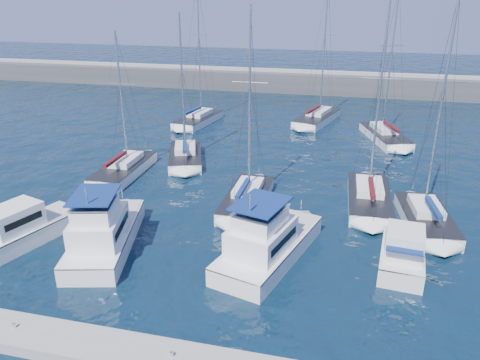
% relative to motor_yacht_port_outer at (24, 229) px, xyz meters
% --- Properties ---
extents(ground, '(220.00, 220.00, 0.00)m').
position_rel_motor_yacht_port_outer_xyz_m(ground, '(13.57, 2.78, -0.94)').
color(ground, black).
rests_on(ground, ground).
extents(breakwater, '(160.00, 6.00, 4.45)m').
position_rel_motor_yacht_port_outer_xyz_m(breakwater, '(13.57, 54.78, 0.11)').
color(breakwater, '#424244').
rests_on(breakwater, ground).
extents(dock_cleat_near_port, '(0.16, 0.16, 0.25)m').
position_rel_motor_yacht_port_outer_xyz_m(dock_cleat_near_port, '(5.57, -8.22, -0.22)').
color(dock_cleat_near_port, silver).
rests_on(dock_cleat_near_port, dock).
extents(dock_cleat_centre, '(0.16, 0.16, 0.25)m').
position_rel_motor_yacht_port_outer_xyz_m(dock_cleat_centre, '(13.57, -8.22, -0.22)').
color(dock_cleat_centre, silver).
rests_on(dock_cleat_centre, dock).
extents(motor_yacht_port_outer, '(4.62, 7.54, 3.20)m').
position_rel_motor_yacht_port_outer_xyz_m(motor_yacht_port_outer, '(0.00, 0.00, 0.00)').
color(motor_yacht_port_outer, white).
rests_on(motor_yacht_port_outer, ground).
extents(motor_yacht_port_inner, '(5.55, 9.78, 4.69)m').
position_rel_motor_yacht_port_outer_xyz_m(motor_yacht_port_inner, '(5.60, 0.34, 0.19)').
color(motor_yacht_port_inner, white).
rests_on(motor_yacht_port_inner, ground).
extents(motor_yacht_stbd_inner, '(5.85, 9.86, 4.69)m').
position_rel_motor_yacht_port_outer_xyz_m(motor_yacht_stbd_inner, '(15.95, 1.54, 0.19)').
color(motor_yacht_stbd_inner, white).
rests_on(motor_yacht_stbd_inner, ground).
extents(motor_yacht_stbd_outer, '(3.04, 5.66, 3.20)m').
position_rel_motor_yacht_port_outer_xyz_m(motor_yacht_stbd_outer, '(24.01, 2.56, 0.00)').
color(motor_yacht_stbd_outer, white).
rests_on(motor_yacht_stbd_outer, ground).
extents(sailboat_mid_a, '(3.20, 8.50, 12.84)m').
position_rel_motor_yacht_port_outer_xyz_m(sailboat_mid_a, '(0.68, 12.87, -0.44)').
color(sailboat_mid_a, white).
rests_on(sailboat_mid_a, ground).
extents(sailboat_mid_b, '(5.37, 8.18, 14.11)m').
position_rel_motor_yacht_port_outer_xyz_m(sailboat_mid_b, '(4.91, 17.50, -0.42)').
color(sailboat_mid_b, white).
rests_on(sailboat_mid_b, ground).
extents(sailboat_mid_c, '(2.98, 8.13, 15.04)m').
position_rel_motor_yacht_port_outer_xyz_m(sailboat_mid_c, '(12.98, 9.16, -0.41)').
color(sailboat_mid_c, white).
rests_on(sailboat_mid_c, ground).
extents(sailboat_mid_d, '(3.47, 8.70, 15.42)m').
position_rel_motor_yacht_port_outer_xyz_m(sailboat_mid_d, '(22.21, 11.58, -0.42)').
color(sailboat_mid_d, white).
rests_on(sailboat_mid_d, ground).
extents(sailboat_mid_e, '(3.94, 7.76, 16.16)m').
position_rel_motor_yacht_port_outer_xyz_m(sailboat_mid_e, '(26.11, 8.82, -0.39)').
color(sailboat_mid_e, white).
rests_on(sailboat_mid_e, ground).
extents(sailboat_back_a, '(4.41, 8.74, 17.12)m').
position_rel_motor_yacht_port_outer_xyz_m(sailboat_back_a, '(1.69, 31.16, -0.39)').
color(sailboat_back_a, white).
rests_on(sailboat_back_a, ground).
extents(sailboat_back_b, '(5.58, 10.05, 17.22)m').
position_rel_motor_yacht_port_outer_xyz_m(sailboat_back_b, '(16.13, 35.48, -0.41)').
color(sailboat_back_b, white).
rests_on(sailboat_back_b, ground).
extents(sailboat_back_c, '(5.69, 9.39, 16.27)m').
position_rel_motor_yacht_port_outer_xyz_m(sailboat_back_c, '(24.15, 29.39, -0.41)').
color(sailboat_back_c, white).
rests_on(sailboat_back_c, ground).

